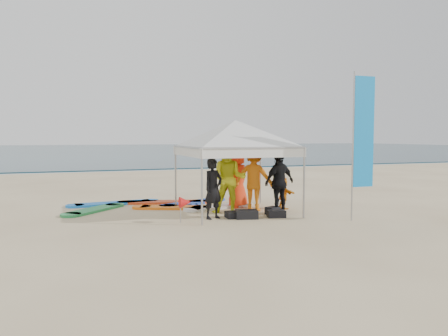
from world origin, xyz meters
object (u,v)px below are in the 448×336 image
person_black_a (213,189)px  person_yellow (229,179)px  canopy_tent (235,121)px  marker_pennant (185,202)px  surfboard_spread (158,205)px  person_black_b (279,182)px  person_orange_a (254,178)px  person_orange_b (237,178)px  person_seated (283,193)px  feather_flag (363,134)px

person_black_a → person_yellow: 0.80m
canopy_tent → marker_pennant: 2.78m
person_black_a → person_yellow: person_yellow is taller
person_black_a → surfboard_spread: (-0.94, 2.46, -0.74)m
person_black_a → person_black_b: bearing=-19.9°
marker_pennant → surfboard_spread: 2.76m
person_orange_a → person_orange_b: (-0.24, 0.69, -0.07)m
person_black_b → person_seated: 0.91m
feather_flag → canopy_tent: bearing=141.3°
person_black_b → surfboard_spread: 3.78m
person_yellow → feather_flag: size_ratio=0.52×
person_orange_a → person_seated: bearing=-139.7°
person_black_a → person_black_b: (1.93, 0.13, 0.08)m
person_seated → canopy_tent: size_ratio=0.24×
person_yellow → person_black_b: 1.37m
person_orange_a → marker_pennant: size_ratio=2.93×
feather_flag → surfboard_spread: feather_flag is taller
person_orange_a → canopy_tent: canopy_tent is taller
marker_pennant → person_orange_a: bearing=24.3°
person_black_a → person_seated: (2.40, 0.80, -0.31)m
person_orange_b → surfboard_spread: (-2.16, 1.01, -0.83)m
person_black_b → surfboard_spread: size_ratio=0.33×
person_black_b → marker_pennant: person_black_b is taller
person_black_a → marker_pennant: (-0.80, -0.26, -0.28)m
person_yellow → canopy_tent: 1.59m
person_yellow → marker_pennant: bearing=-126.1°
person_orange_b → feather_flag: size_ratio=0.47×
person_yellow → surfboard_spread: bearing=154.0°
person_yellow → person_orange_a: size_ratio=1.03×
person_seated → feather_flag: bearing=-159.7°
person_orange_b → person_black_b: bearing=85.8°
person_black_b → surfboard_spread: (-2.87, 2.33, -0.82)m
person_yellow → person_orange_b: bearing=83.5°
canopy_tent → person_orange_b: bearing=65.2°
feather_flag → person_black_a: bearing=157.8°
canopy_tent → feather_flag: size_ratio=1.05×
person_yellow → surfboard_spread: person_yellow is taller
surfboard_spread → person_seated: bearing=-26.4°
person_yellow → person_orange_a: 0.90m
person_black_b → feather_flag: feather_flag is taller
person_orange_b → canopy_tent: (-0.36, -0.79, 1.66)m
person_orange_a → feather_flag: (1.98, -2.17, 1.23)m
person_orange_b → feather_flag: 3.84m
person_seated → marker_pennant: (-3.20, -1.06, 0.04)m
person_orange_b → person_yellow: bearing=25.1°
person_black_a → person_seated: size_ratio=1.68×
person_black_b → canopy_tent: (-1.07, 0.53, 1.68)m
person_black_a → marker_pennant: size_ratio=2.42×
person_black_b → surfboard_spread: person_black_b is taller
person_orange_a → marker_pennant: (-2.26, -1.02, -0.44)m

